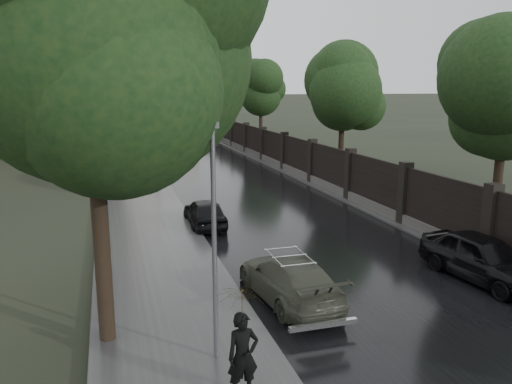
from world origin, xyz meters
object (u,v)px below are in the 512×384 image
tree_right_a (505,109)px  volga_sedan (289,279)px  traffic_light (156,140)px  hatchback_left (205,213)px  tree_left_near (89,54)px  pedestrian_umbrella (243,310)px  car_right_near (483,258)px  tree_left_far (95,95)px  tree_right_c (261,96)px  lamp_post (214,244)px  tree_right_b (343,100)px

tree_right_a → volga_sedan: tree_right_a is taller
traffic_light → hatchback_left: bearing=-86.9°
tree_left_near → pedestrian_umbrella: 5.94m
car_right_near → tree_left_far: bearing=107.1°
tree_right_c → hatchback_left: bearing=-111.7°
lamp_post → tree_right_a: bearing=26.7°
traffic_light → volga_sedan: 21.00m
tree_left_near → tree_right_a: bearing=18.3°
pedestrian_umbrella → tree_left_far: bearing=91.0°
pedestrian_umbrella → traffic_light: bearing=83.6°
tree_right_a → tree_right_b: same height
tree_left_far → tree_right_a: size_ratio=1.05×
tree_left_near → pedestrian_umbrella: tree_left_near is taller
tree_left_near → volga_sedan: (4.82, 1.13, -5.81)m
tree_right_a → lamp_post: 14.62m
tree_right_c → volga_sedan: bearing=-106.0°
tree_right_a → volga_sedan: bearing=-159.4°
tree_left_near → tree_right_b: bearing=51.5°
volga_sedan → car_right_near: (6.11, -0.34, 0.11)m
tree_right_b → volga_sedan: tree_right_b is taller
tree_left_near → traffic_light: 22.60m
lamp_post → traffic_light: (1.10, 23.49, -0.27)m
tree_left_near → traffic_light: (3.30, 21.99, -4.02)m
traffic_light → car_right_near: (7.63, -21.21, -1.68)m
tree_right_b → traffic_light: 12.44m
volga_sedan → car_right_near: 6.12m
traffic_light → car_right_near: bearing=-70.2°
hatchback_left → tree_left_far: bearing=-75.8°
tree_right_b → tree_left_far: bearing=152.7°
tree_left_far → traffic_light: 6.84m
tree_right_b → car_right_near: (-4.17, -18.22, -4.23)m
tree_right_b → tree_right_c: (0.00, 18.00, 0.00)m
lamp_post → tree_left_far: bearing=95.2°
tree_right_b → tree_right_c: bearing=90.0°
tree_right_c → car_right_near: bearing=-96.6°
tree_right_b → volga_sedan: (-10.28, -17.87, -4.34)m
tree_left_near → pedestrian_umbrella: bearing=-51.4°
tree_right_a → traffic_light: size_ratio=1.75×
traffic_light → car_right_near: 22.60m
hatchback_left → car_right_near: size_ratio=0.85×
tree_right_b → car_right_near: bearing=-102.9°
volga_sedan → lamp_post: bearing=39.8°
tree_left_near → tree_right_b: size_ratio=1.31×
volga_sedan → traffic_light: bearing=-91.2°
lamp_post → pedestrian_umbrella: (0.19, -1.49, -0.80)m
tree_left_far → hatchback_left: size_ratio=2.07×
traffic_light → lamp_post: bearing=-92.7°
tree_right_a → tree_left_far: bearing=125.2°
tree_right_c → hatchback_left: 30.35m
hatchback_left → pedestrian_umbrella: 12.25m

